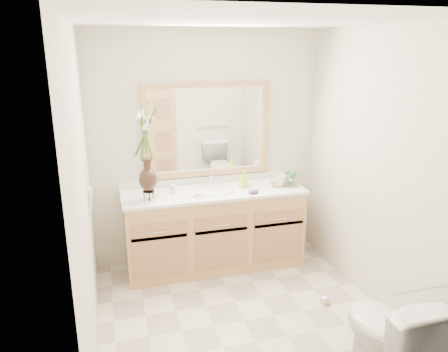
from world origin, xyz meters
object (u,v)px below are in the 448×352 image
object	(u,v)px
tumbler	(173,189)
soap_bottle	(244,179)
tray	(284,184)
toilet	(387,336)
flower_vase	(146,142)

from	to	relation	value
tumbler	soap_bottle	xyz separation A→B (m)	(0.73, -0.01, 0.04)
tumbler	tray	size ratio (longest dim) A/B	0.29
tray	toilet	bearing A→B (deg)	-75.65
tumbler	tray	world-z (taller)	tumbler
flower_vase	soap_bottle	world-z (taller)	flower_vase
soap_bottle	flower_vase	bearing A→B (deg)	171.02
soap_bottle	tumbler	bearing A→B (deg)	163.17
flower_vase	soap_bottle	distance (m)	1.10
tumbler	soap_bottle	size ratio (longest dim) A/B	0.51
toilet	soap_bottle	size ratio (longest dim) A/B	4.77
flower_vase	toilet	bearing A→B (deg)	-53.79
flower_vase	tumbler	world-z (taller)	flower_vase
flower_vase	tumbler	distance (m)	0.59
toilet	soap_bottle	bearing A→B (deg)	-79.27
tray	soap_bottle	bearing A→B (deg)	-171.63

